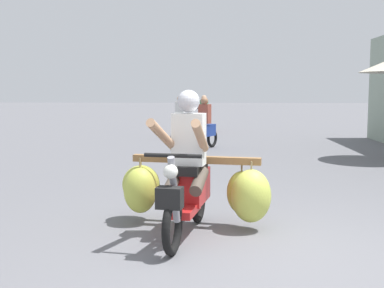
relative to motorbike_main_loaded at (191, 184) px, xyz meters
name	(u,v)px	position (x,y,z in m)	size (l,w,h in m)	color
ground_plane	(267,262)	(0.77, -1.02, -0.53)	(120.00, 120.00, 0.00)	slate
motorbike_main_loaded	(191,184)	(0.00, 0.00, 0.00)	(1.80, 1.76, 1.58)	black
motorbike_distant_ahead_left	(180,121)	(-1.00, 11.04, 0.04)	(0.50, 1.62, 1.40)	black
motorbike_distant_ahead_right	(204,128)	(-0.09, 7.72, 0.04)	(0.87, 1.48, 1.40)	black
motorbike_distant_far_ahead	(204,117)	(-0.27, 13.48, 0.04)	(0.54, 1.61, 1.40)	black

